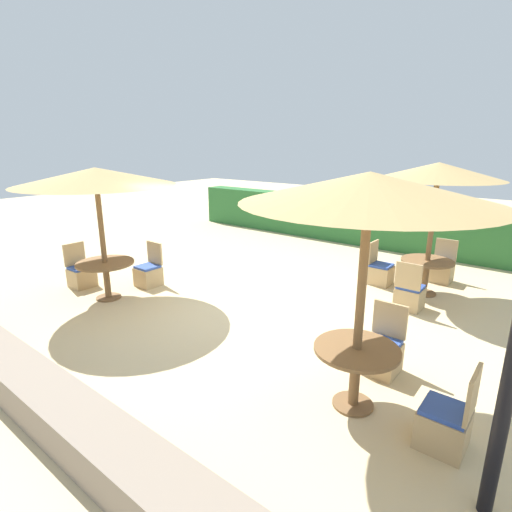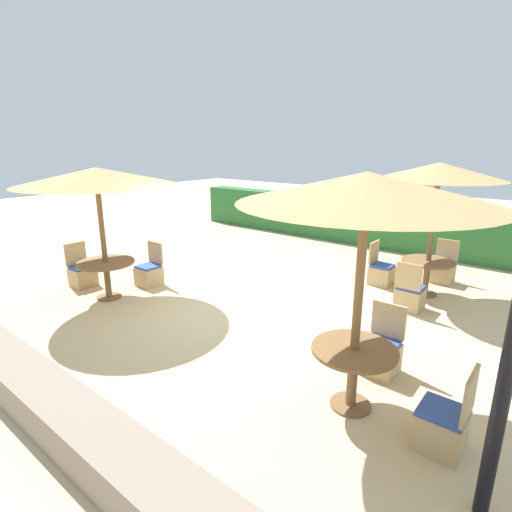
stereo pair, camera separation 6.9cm
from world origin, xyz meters
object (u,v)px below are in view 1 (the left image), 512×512
at_px(parasol_back_right, 438,172).
at_px(patio_chair_back_right_north, 441,270).
at_px(round_table_front_right, 356,362).
at_px(round_table_back_right, 427,268).
at_px(patio_chair_back_right_west, 380,272).
at_px(parasol_front_left, 96,177).
at_px(patio_chair_front_left_north, 149,274).
at_px(patio_chair_front_right_east, 445,424).
at_px(patio_chair_front_left_west, 81,275).
at_px(patio_chair_front_right_north, 382,353).
at_px(patio_chair_back_right_south, 409,295).
at_px(parasol_front_right, 369,189).
at_px(round_table_front_left, 106,270).

xyz_separation_m(parasol_back_right, patio_chair_back_right_north, (0.06, 1.02, -2.20)).
bearing_deg(round_table_front_right, round_table_back_right, 95.92).
bearing_deg(round_table_front_right, patio_chair_back_right_west, 108.04).
bearing_deg(parasol_front_left, patio_chair_front_left_north, 88.40).
height_order(round_table_front_right, patio_chair_front_right_east, patio_chair_front_right_east).
relative_size(patio_chair_front_left_west, patio_chair_back_right_west, 1.00).
relative_size(patio_chair_front_right_north, parasol_back_right, 0.35).
bearing_deg(patio_chair_back_right_south, patio_chair_back_right_west, 134.06).
distance_m(patio_chair_front_left_west, round_table_back_right, 7.22).
distance_m(patio_chair_front_left_north, patio_chair_front_right_north, 5.24).
xyz_separation_m(parasol_front_right, patio_chair_back_right_south, (-0.44, 3.29, -2.28)).
distance_m(patio_chair_front_left_west, patio_chair_front_right_east, 7.37).
relative_size(parasol_front_left, patio_chair_back_right_west, 3.10).
xyz_separation_m(patio_chair_front_right_north, patio_chair_back_right_west, (-1.37, 3.36, 0.00)).
relative_size(round_table_back_right, patio_chair_back_right_west, 1.09).
bearing_deg(patio_chair_front_left_west, patio_chair_back_right_south, 118.08).
distance_m(round_table_back_right, patio_chair_back_right_north, 1.06).
height_order(patio_chair_front_left_west, parasol_front_right, parasol_front_right).
bearing_deg(patio_chair_front_right_east, patio_chair_back_right_north, 14.68).
distance_m(patio_chair_front_left_north, patio_chair_back_right_north, 6.44).
bearing_deg(round_table_front_left, patio_chair_front_right_north, 8.82).
xyz_separation_m(patio_chair_front_left_west, round_table_back_right, (5.92, 4.12, 0.30)).
xyz_separation_m(patio_chair_front_left_north, patio_chair_back_right_south, (4.83, 2.22, 0.00)).
bearing_deg(round_table_back_right, patio_chair_front_left_north, -146.58).
bearing_deg(patio_chair_front_left_west, patio_chair_back_right_west, 129.87).
bearing_deg(patio_chair_front_right_north, round_table_front_right, 91.79).
xyz_separation_m(parasol_back_right, round_table_back_right, (0.00, 0.00, -1.90)).
bearing_deg(parasol_back_right, patio_chair_front_left_west, -145.13).
xyz_separation_m(patio_chair_front_left_north, patio_chair_front_right_east, (6.28, -1.12, 0.00)).
distance_m(parasol_back_right, patio_chair_back_right_west, 2.39).
distance_m(parasol_front_right, patio_chair_back_right_north, 5.76).
bearing_deg(parasol_back_right, patio_chair_back_right_north, 86.69).
relative_size(patio_chair_back_right_north, patio_chair_back_right_south, 1.00).
bearing_deg(patio_chair_front_right_north, round_table_back_right, -82.95).
distance_m(round_table_front_right, round_table_back_right, 4.28).
height_order(round_table_back_right, patio_chair_back_right_north, patio_chair_back_right_north).
bearing_deg(patio_chair_front_left_west, parasol_front_right, 88.77).
bearing_deg(round_table_front_right, patio_chair_front_right_east, -2.52).
height_order(round_table_front_right, parasol_back_right, parasol_back_right).
distance_m(patio_chair_front_left_north, patio_chair_back_right_west, 5.03).
relative_size(parasol_front_right, round_table_back_right, 2.68).
relative_size(patio_chair_front_left_west, round_table_back_right, 0.92).
height_order(round_table_front_left, patio_chair_back_right_north, patio_chair_back_right_north).
xyz_separation_m(parasol_front_right, patio_chair_front_right_east, (1.01, -0.04, -2.28)).
relative_size(parasol_front_right, patio_chair_back_right_south, 2.92).
relative_size(round_table_front_left, parasol_back_right, 0.42).
xyz_separation_m(round_table_front_left, parasol_front_right, (5.30, -0.10, 1.95)).
xyz_separation_m(patio_chair_front_left_west, parasol_back_right, (5.92, 4.12, 2.20)).
bearing_deg(patio_chair_back_right_north, patio_chair_front_right_east, 104.68).
height_order(patio_chair_front_left_north, parasol_front_right, parasol_front_right).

